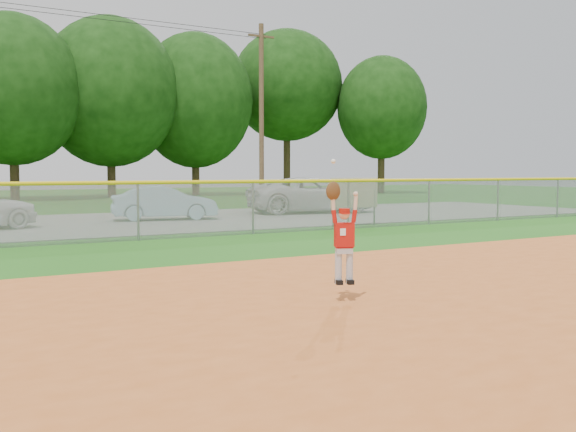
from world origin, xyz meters
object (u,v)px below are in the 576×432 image
Objects in this scene: sponsor_sign at (354,194)px; car_blue at (164,203)px; car_white_b at (312,195)px; ballplayer at (343,233)px.

car_blue is at bearing 130.73° from sponsor_sign.
sponsor_sign is at bearing 170.76° from car_white_b.
car_white_b is (6.81, 0.73, 0.14)m from car_blue.
car_blue is at bearing 106.90° from car_white_b.
ballplayer reaches higher than sponsor_sign.
car_blue is 6.85m from car_white_b.
sponsor_sign is (-2.21, -6.07, 0.26)m from car_white_b.
car_white_b is 6.47m from sponsor_sign.
ballplayer is at bearing -178.35° from car_blue.
ballplayer is (-9.70, -16.02, 0.17)m from car_white_b.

